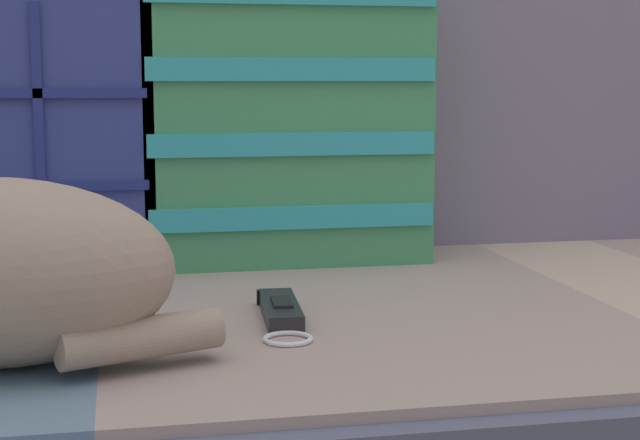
# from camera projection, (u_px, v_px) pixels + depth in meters

# --- Properties ---
(sofa_backrest) EXTENTS (1.93, 0.14, 0.42)m
(sofa_backrest) POSITION_uv_depth(u_px,v_px,m) (228.00, 106.00, 1.46)
(sofa_backrest) COLOR slate
(sofa_backrest) RESTS_ON couch
(throw_pillow_striped) EXTENTS (0.39, 0.14, 0.43)m
(throw_pillow_striped) POSITION_uv_depth(u_px,v_px,m) (285.00, 106.00, 1.33)
(throw_pillow_striped) COLOR #3D8956
(throw_pillow_striped) RESTS_ON couch
(game_remote_near) EXTENTS (0.06, 0.19, 0.02)m
(game_remote_near) POSITION_uv_depth(u_px,v_px,m) (280.00, 312.00, 1.02)
(game_remote_near) COLOR black
(game_remote_near) RESTS_ON couch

